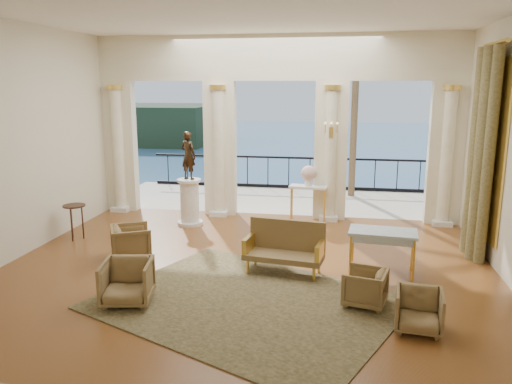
% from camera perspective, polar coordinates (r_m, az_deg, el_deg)
% --- Properties ---
extents(floor, '(9.00, 9.00, 0.00)m').
position_cam_1_polar(floor, '(9.28, -1.15, -8.76)').
color(floor, '#553717').
rests_on(floor, ground).
extents(room_walls, '(9.00, 9.00, 9.00)m').
position_cam_1_polar(room_walls, '(7.58, -2.85, 8.85)').
color(room_walls, beige).
rests_on(room_walls, ground).
extents(arcade, '(9.00, 0.56, 4.50)m').
position_cam_1_polar(arcade, '(12.46, 2.15, 8.81)').
color(arcade, beige).
rests_on(arcade, ground).
extents(terrace, '(10.00, 3.60, 0.10)m').
position_cam_1_polar(terrace, '(14.79, 3.08, -0.97)').
color(terrace, beige).
rests_on(terrace, ground).
extents(balustrade, '(9.00, 0.06, 1.03)m').
position_cam_1_polar(balustrade, '(16.26, 3.76, 1.88)').
color(balustrade, black).
rests_on(balustrade, terrace).
extents(palm_tree, '(2.00, 2.00, 4.50)m').
position_cam_1_polar(palm_tree, '(15.13, 11.44, 14.90)').
color(palm_tree, '#4C3823').
rests_on(palm_tree, terrace).
extents(headland, '(22.00, 18.00, 6.00)m').
position_cam_1_polar(headland, '(84.88, -12.32, 7.68)').
color(headland, black).
rests_on(headland, sea).
extents(sea, '(160.00, 160.00, 0.00)m').
position_cam_1_polar(sea, '(69.16, 8.29, 4.35)').
color(sea, '#295C8A').
rests_on(sea, ground).
extents(curtain, '(0.33, 1.40, 4.09)m').
position_cam_1_polar(curtain, '(10.43, 24.35, 3.96)').
color(curtain, '#4A4827').
rests_on(curtain, ground).
extents(window_frame, '(0.04, 1.60, 3.40)m').
position_cam_1_polar(window_frame, '(10.47, 25.38, 4.34)').
color(window_frame, '#E5BA4B').
rests_on(window_frame, room_walls).
extents(wall_sconce, '(0.30, 0.11, 0.33)m').
position_cam_1_polar(wall_sconce, '(12.07, 8.58, 6.88)').
color(wall_sconce, '#E5BA4B').
rests_on(wall_sconce, arcade).
extents(rug, '(5.33, 4.86, 0.02)m').
position_cam_1_polar(rug, '(7.90, -0.90, -12.56)').
color(rug, '#2F3318').
rests_on(rug, ground).
extents(armchair_a, '(0.85, 0.82, 0.76)m').
position_cam_1_polar(armchair_a, '(8.02, -14.52, -9.71)').
color(armchair_a, '#493B1B').
rests_on(armchair_a, ground).
extents(armchair_b, '(0.68, 0.64, 0.64)m').
position_cam_1_polar(armchair_b, '(7.35, 18.13, -12.54)').
color(armchair_b, '#493B1B').
rests_on(armchair_b, ground).
extents(armchair_c, '(0.70, 0.73, 0.63)m').
position_cam_1_polar(armchair_c, '(7.91, 12.35, -10.41)').
color(armchair_c, '#493B1B').
rests_on(armchair_c, ground).
extents(armchair_d, '(0.93, 0.95, 0.74)m').
position_cam_1_polar(armchair_d, '(9.95, -14.08, -5.43)').
color(armchair_d, '#493B1B').
rests_on(armchair_d, ground).
extents(settee, '(1.47, 0.79, 0.93)m').
position_cam_1_polar(settee, '(9.02, 3.33, -6.30)').
color(settee, '#493B1B').
rests_on(settee, ground).
extents(game_table, '(1.22, 0.74, 0.80)m').
position_cam_1_polar(game_table, '(9.10, 14.29, -4.80)').
color(game_table, '#9EB6C8').
rests_on(game_table, ground).
extents(pedestal, '(0.61, 0.61, 1.11)m').
position_cam_1_polar(pedestal, '(12.06, -7.60, -1.24)').
color(pedestal, silver).
rests_on(pedestal, ground).
extents(statue, '(0.49, 0.42, 1.14)m').
position_cam_1_polar(statue, '(11.85, -7.75, 4.16)').
color(statue, '#2F2115').
rests_on(statue, pedestal).
extents(console_table, '(0.96, 0.49, 0.88)m').
position_cam_1_polar(console_table, '(12.36, 6.00, 0.03)').
color(console_table, silver).
rests_on(console_table, ground).
extents(urn, '(0.38, 0.38, 0.50)m').
position_cam_1_polar(urn, '(12.27, 6.05, 2.02)').
color(urn, white).
rests_on(urn, console_table).
extents(side_table, '(0.47, 0.47, 0.77)m').
position_cam_1_polar(side_table, '(11.48, -20.05, -1.93)').
color(side_table, black).
rests_on(side_table, ground).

